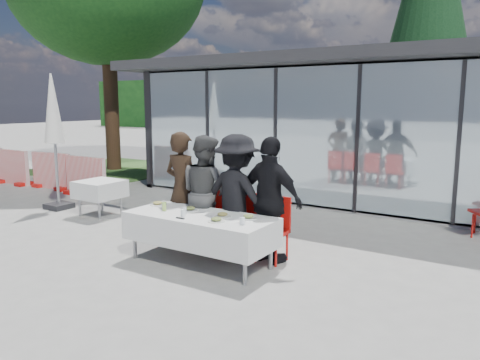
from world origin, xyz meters
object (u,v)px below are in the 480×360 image
at_px(dining_table, 200,229).
at_px(diner_b, 206,193).
at_px(plate_c, 223,215).
at_px(market_umbrella, 53,119).
at_px(diner_chair_c, 241,220).
at_px(plate_d, 248,217).
at_px(plate_extra, 216,220).
at_px(construction_barriers, 15,169).
at_px(diner_chair_b, 211,215).
at_px(juice_bottle, 164,207).
at_px(spare_table_left, 100,189).
at_px(diner_d, 270,200).
at_px(conifer_tree, 430,1).
at_px(diner_chair_d, 274,225).
at_px(folded_eyeglasses, 180,218).
at_px(diner_chair_a, 187,212).
at_px(diner_a, 182,189).
at_px(plate_a, 158,204).
at_px(diner_c, 237,196).
at_px(plate_b, 190,209).

distance_m(dining_table, diner_b, 0.82).
relative_size(plate_c, market_umbrella, 0.08).
height_order(diner_chair_c, plate_d, diner_chair_c).
bearing_deg(plate_c, market_umbrella, 168.00).
bearing_deg(plate_extra, construction_barriers, 163.14).
xyz_separation_m(dining_table, diner_chair_b, (-0.35, 0.75, -0.00)).
xyz_separation_m(diner_b, juice_bottle, (-0.26, -0.72, -0.12)).
bearing_deg(market_umbrella, spare_table_left, 4.27).
relative_size(diner_d, plate_c, 8.02).
xyz_separation_m(diner_chair_c, plate_extra, (0.20, -0.96, 0.24)).
bearing_deg(dining_table, conifer_tree, 88.32).
distance_m(diner_b, construction_barriers, 8.72).
height_order(diner_chair_c, conifer_tree, conifer_tree).
bearing_deg(diner_chair_b, juice_bottle, -106.99).
bearing_deg(juice_bottle, diner_chair_d, 30.13).
xyz_separation_m(diner_chair_b, juice_bottle, (-0.26, -0.84, 0.28)).
bearing_deg(diner_chair_c, spare_table_left, 172.02).
relative_size(diner_chair_b, conifer_tree, 0.09).
xyz_separation_m(market_umbrella, construction_barriers, (-3.90, 1.40, -1.59)).
xyz_separation_m(juice_bottle, folded_eyeglasses, (0.52, -0.25, -0.06)).
height_order(diner_chair_a, spare_table_left, diner_chair_a).
distance_m(diner_a, diner_chair_a, 0.43).
relative_size(diner_a, plate_d, 8.09).
bearing_deg(juice_bottle, plate_a, 146.15).
relative_size(diner_c, spare_table_left, 2.22).
relative_size(diner_d, plate_d, 8.02).
bearing_deg(conifer_tree, diner_chair_a, -95.62).
bearing_deg(diner_chair_a, market_umbrella, 173.71).
xyz_separation_m(diner_b, plate_c, (0.71, -0.55, -0.16)).
height_order(diner_b, diner_c, diner_c).
relative_size(diner_chair_a, juice_bottle, 7.34).
bearing_deg(plate_b, folded_eyeglasses, -67.99).
relative_size(diner_a, diner_c, 1.00).
xyz_separation_m(diner_b, plate_d, (1.08, -0.46, -0.16)).
xyz_separation_m(diner_c, plate_c, (0.11, -0.55, -0.18)).
distance_m(diner_chair_c, plate_extra, 1.01).
distance_m(dining_table, diner_a, 1.13).
height_order(plate_b, plate_extra, same).
bearing_deg(diner_chair_a, diner_a, -90.00).
xyz_separation_m(diner_chair_a, diner_c, (1.09, -0.12, 0.42)).
relative_size(diner_b, spare_table_left, 2.18).
bearing_deg(plate_b, diner_chair_b, 96.78).
relative_size(juice_bottle, construction_barriers, 0.02).
relative_size(diner_chair_d, folded_eyeglasses, 6.96).
bearing_deg(diner_chair_c, juice_bottle, -135.51).
bearing_deg(juice_bottle, construction_barriers, 161.87).
bearing_deg(plate_c, plate_d, 13.93).
height_order(folded_eyeglasses, spare_table_left, folded_eyeglasses).
relative_size(diner_a, diner_b, 1.02).
bearing_deg(diner_chair_b, diner_chair_a, 180.00).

